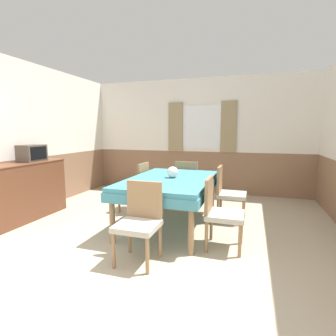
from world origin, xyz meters
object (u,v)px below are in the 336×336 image
Objects in this scene: chair_left_far at (137,185)px; vase at (173,172)px; sideboard at (26,190)px; tv at (32,153)px; chair_right_far at (228,191)px; chair_right_near at (220,210)px; chair_head_near at (140,219)px; dining_table at (170,185)px; chair_head_window at (188,182)px.

vase is (0.82, -0.49, 0.35)m from chair_left_far.
sideboard is 3.42× the size of tv.
chair_right_far is at bearing 16.78° from sideboard.
chair_head_near is at bearing -53.65° from chair_right_near.
dining_table is at bearing 9.98° from sideboard.
sideboard reaches higher than chair_right_near.
sideboard is (-2.33, -1.53, 0.00)m from chair_head_window.
chair_right_near is at bearing -123.86° from chair_left_far.
vase is (0.02, -1.07, 0.35)m from chair_head_window.
dining_table is at bearing -123.86° from chair_left_far.
sideboard is (-2.33, -0.41, -0.16)m from dining_table.
chair_right_near is 1.00× the size of chair_head_window.
chair_left_far is at bearing 27.06° from tv.
chair_head_window is 1.13m from vase.
chair_right_far is 3.26m from sideboard.
tv is at bearing -95.32° from chair_right_near.
vase is at bearing 63.04° from dining_table.
sideboard is (-3.12, -0.94, 0.00)m from chair_right_far.
chair_right_near is 1.00× the size of chair_left_far.
chair_head_window is 0.63× the size of sideboard.
sideboard reaches higher than chair_left_far.
sideboard is at bearing -16.86° from chair_head_near.
chair_right_near is 1.91m from chair_left_far.
vase is at bearing -88.78° from chair_head_window.
tv is at bearing -172.97° from vase.
chair_left_far is at bearing -90.00° from chair_right_far.
vase reaches higher than chair_right_near.
chair_head_window is 1.00× the size of chair_head_near.
tv is at bearing -75.98° from chair_right_far.
chair_right_far is at bearing 14.02° from tv.
sideboard is at bearing -170.02° from dining_table.
chair_right_far is at bearing 33.86° from dining_table.
vase is at bearing 10.94° from sideboard.
dining_table is 2.14× the size of chair_right_far.
vase is (0.02, 0.04, 0.19)m from dining_table.
chair_left_far is at bearing 146.14° from dining_table.
chair_head_window is 1.00× the size of chair_right_far.
chair_head_near is at bearing -90.00° from dining_table.
dining_table is at bearing -90.00° from chair_head_near.
chair_left_far is 0.63× the size of sideboard.
chair_left_far is 1.59m from chair_right_far.
chair_left_far and chair_head_near have the same top height.
chair_head_window is 2.75m from tv.
tv is (-1.52, -0.78, 0.59)m from chair_left_far.
dining_table is 2.36m from tv.
tv is at bearing 117.06° from chair_left_far.
chair_right_near is 1.06m from chair_right_far.
chair_head_window is at bearing -90.00° from chair_head_near.
chair_right_far is (0.79, 0.53, -0.16)m from dining_table.
chair_right_near and chair_head_window have the same top height.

